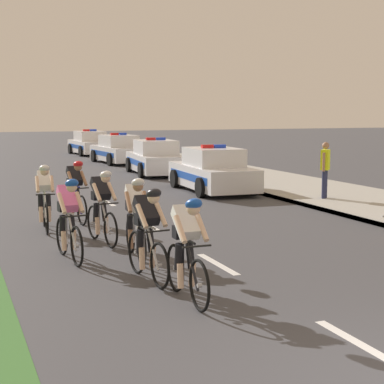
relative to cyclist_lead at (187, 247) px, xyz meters
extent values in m
cube|color=#A3A099|center=(8.30, 10.14, -0.73)|extent=(4.07, 60.00, 0.12)
cube|color=#9E9E99|center=(6.35, 10.14, -0.72)|extent=(0.16, 60.00, 0.13)
cube|color=white|center=(1.28, -2.23, -0.78)|extent=(0.14, 1.60, 0.01)
cube|color=white|center=(1.28, 1.77, -0.78)|extent=(0.14, 1.60, 0.01)
cube|color=white|center=(1.28, 5.77, -0.78)|extent=(0.14, 1.60, 0.01)
cube|color=white|center=(1.28, 9.77, -0.78)|extent=(0.14, 1.60, 0.01)
torus|color=black|center=(-0.01, -0.48, -0.42)|extent=(0.06, 0.72, 0.72)
cylinder|color=#99999E|center=(-0.01, -0.48, -0.42)|extent=(0.06, 0.06, 0.06)
torus|color=black|center=(0.01, 0.52, -0.42)|extent=(0.06, 0.72, 0.72)
cylinder|color=#99999E|center=(0.01, 0.52, -0.42)|extent=(0.06, 0.06, 0.06)
cylinder|color=black|center=(0.00, -0.03, 0.11)|extent=(0.05, 0.55, 0.04)
cylinder|color=black|center=(0.00, -0.20, -0.21)|extent=(0.05, 0.48, 0.63)
cylinder|color=black|center=(0.00, 0.17, -0.19)|extent=(0.04, 0.04, 0.65)
cylinder|color=black|center=(-0.01, -0.38, 0.09)|extent=(0.42, 0.04, 0.03)
cube|color=black|center=(0.00, 0.17, 0.15)|extent=(0.10, 0.22, 0.05)
cube|color=white|center=(0.00, 0.05, 0.35)|extent=(0.29, 0.55, 0.46)
cube|color=black|center=(0.00, 0.16, 0.19)|extent=(0.28, 0.21, 0.18)
cylinder|color=black|center=(0.09, 0.11, -0.15)|extent=(0.12, 0.23, 0.40)
cylinder|color=beige|center=(0.09, 0.03, -0.41)|extent=(0.09, 0.16, 0.36)
cylinder|color=black|center=(-0.09, 0.11, -0.15)|extent=(0.11, 0.17, 0.40)
cylinder|color=beige|center=(-0.09, 0.03, -0.41)|extent=(0.09, 0.12, 0.36)
cylinder|color=beige|center=(0.16, -0.17, 0.30)|extent=(0.09, 0.40, 0.35)
cylinder|color=beige|center=(-0.16, -0.16, 0.30)|extent=(0.09, 0.40, 0.35)
sphere|color=beige|center=(-0.01, -0.25, 0.59)|extent=(0.19, 0.19, 0.19)
ellipsoid|color=blue|center=(-0.01, -0.26, 0.66)|extent=(0.24, 0.32, 0.24)
torus|color=black|center=(-0.16, 0.73, -0.42)|extent=(0.09, 0.73, 0.72)
cylinder|color=#99999E|center=(-0.16, 0.73, -0.42)|extent=(0.06, 0.06, 0.06)
torus|color=black|center=(-0.23, 1.72, -0.42)|extent=(0.09, 0.73, 0.72)
cylinder|color=#99999E|center=(-0.23, 1.72, -0.42)|extent=(0.06, 0.06, 0.06)
cylinder|color=silver|center=(-0.19, 1.18, 0.11)|extent=(0.07, 0.55, 0.04)
cylinder|color=silver|center=(-0.18, 1.00, -0.21)|extent=(0.07, 0.48, 0.63)
cylinder|color=silver|center=(-0.21, 1.37, -0.19)|extent=(0.04, 0.04, 0.65)
cylinder|color=black|center=(-0.17, 0.83, 0.09)|extent=(0.42, 0.06, 0.03)
cube|color=black|center=(-0.21, 1.37, 0.15)|extent=(0.11, 0.23, 0.05)
cube|color=black|center=(-0.20, 1.25, 0.35)|extent=(0.32, 0.56, 0.46)
cube|color=black|center=(-0.21, 1.36, 0.19)|extent=(0.29, 0.22, 0.18)
cylinder|color=black|center=(-0.11, 1.32, -0.15)|extent=(0.13, 0.23, 0.40)
cylinder|color=beige|center=(-0.11, 1.24, -0.41)|extent=(0.10, 0.16, 0.36)
cylinder|color=black|center=(-0.29, 1.31, -0.15)|extent=(0.12, 0.18, 0.40)
cylinder|color=beige|center=(-0.29, 1.23, -0.41)|extent=(0.10, 0.13, 0.36)
cylinder|color=beige|center=(-0.03, 1.05, 0.30)|extent=(0.10, 0.41, 0.35)
cylinder|color=beige|center=(-0.34, 1.02, 0.30)|extent=(0.10, 0.41, 0.35)
sphere|color=beige|center=(-0.18, 0.95, 0.59)|extent=(0.19, 0.19, 0.19)
ellipsoid|color=black|center=(-0.18, 0.94, 0.66)|extent=(0.25, 0.33, 0.24)
torus|color=black|center=(0.00, 2.20, -0.42)|extent=(0.11, 0.73, 0.72)
cylinder|color=#99999E|center=(0.00, 2.20, -0.42)|extent=(0.07, 0.07, 0.06)
torus|color=black|center=(0.09, 3.19, -0.42)|extent=(0.11, 0.73, 0.72)
cylinder|color=#99999E|center=(0.09, 3.19, -0.42)|extent=(0.07, 0.07, 0.06)
cylinder|color=white|center=(0.04, 2.64, 0.11)|extent=(0.09, 0.55, 0.04)
cylinder|color=white|center=(0.02, 2.47, -0.21)|extent=(0.08, 0.48, 0.63)
cylinder|color=white|center=(0.06, 2.84, -0.19)|extent=(0.04, 0.04, 0.65)
cylinder|color=black|center=(0.01, 2.30, 0.09)|extent=(0.42, 0.07, 0.03)
cube|color=black|center=(0.06, 2.84, 0.15)|extent=(0.12, 0.23, 0.05)
cube|color=white|center=(0.05, 2.72, 0.35)|extent=(0.33, 0.57, 0.46)
cube|color=black|center=(0.06, 2.83, 0.19)|extent=(0.30, 0.22, 0.18)
cylinder|color=black|center=(0.14, 2.78, -0.15)|extent=(0.13, 0.23, 0.40)
cylinder|color=#9E7051|center=(0.13, 2.70, -0.41)|extent=(0.10, 0.16, 0.36)
cylinder|color=black|center=(-0.04, 2.79, -0.15)|extent=(0.12, 0.18, 0.40)
cylinder|color=#9E7051|center=(-0.05, 2.71, -0.41)|extent=(0.10, 0.13, 0.36)
cylinder|color=#9E7051|center=(0.19, 2.49, 0.30)|extent=(0.11, 0.41, 0.35)
cylinder|color=#9E7051|center=(-0.13, 2.52, 0.30)|extent=(0.11, 0.41, 0.35)
sphere|color=#9E7051|center=(0.02, 2.42, 0.59)|extent=(0.19, 0.19, 0.19)
ellipsoid|color=white|center=(0.02, 2.41, 0.66)|extent=(0.26, 0.33, 0.24)
torus|color=black|center=(-1.07, 2.53, -0.42)|extent=(0.11, 0.73, 0.72)
cylinder|color=#99999E|center=(-1.07, 2.53, -0.42)|extent=(0.06, 0.06, 0.06)
torus|color=black|center=(-1.16, 3.52, -0.42)|extent=(0.11, 0.73, 0.72)
cylinder|color=#99999E|center=(-1.16, 3.52, -0.42)|extent=(0.06, 0.06, 0.06)
cylinder|color=silver|center=(-1.11, 2.98, 0.11)|extent=(0.08, 0.55, 0.04)
cylinder|color=silver|center=(-1.09, 2.80, -0.21)|extent=(0.08, 0.48, 0.63)
cylinder|color=silver|center=(-1.13, 3.18, -0.19)|extent=(0.04, 0.04, 0.65)
cylinder|color=black|center=(-1.08, 2.63, 0.09)|extent=(0.42, 0.06, 0.03)
cube|color=black|center=(-1.13, 3.18, 0.15)|extent=(0.12, 0.23, 0.05)
cube|color=pink|center=(-1.12, 3.05, 0.35)|extent=(0.33, 0.56, 0.47)
cube|color=black|center=(-1.13, 3.17, 0.19)|extent=(0.30, 0.22, 0.18)
cylinder|color=black|center=(-1.03, 3.12, -0.15)|extent=(0.13, 0.23, 0.40)
cylinder|color=beige|center=(-1.02, 3.04, -0.41)|extent=(0.10, 0.16, 0.36)
cylinder|color=black|center=(-1.21, 3.11, -0.15)|extent=(0.12, 0.18, 0.40)
cylinder|color=beige|center=(-1.20, 3.03, -0.41)|extent=(0.10, 0.13, 0.36)
cylinder|color=beige|center=(-0.94, 2.85, 0.30)|extent=(0.11, 0.41, 0.35)
cylinder|color=beige|center=(-1.26, 2.82, 0.30)|extent=(0.11, 0.41, 0.35)
sphere|color=beige|center=(-1.09, 2.75, 0.59)|extent=(0.19, 0.19, 0.19)
ellipsoid|color=blue|center=(-1.09, 2.74, 0.66)|extent=(0.26, 0.33, 0.24)
torus|color=black|center=(-0.16, 3.73, -0.42)|extent=(0.13, 0.72, 0.72)
cylinder|color=#99999E|center=(-0.16, 3.73, -0.42)|extent=(0.07, 0.07, 0.06)
torus|color=black|center=(-0.28, 4.72, -0.42)|extent=(0.13, 0.72, 0.72)
cylinder|color=#99999E|center=(-0.28, 4.72, -0.42)|extent=(0.07, 0.07, 0.06)
cylinder|color=silver|center=(-0.21, 4.18, 0.11)|extent=(0.10, 0.55, 0.04)
cylinder|color=silver|center=(-0.19, 4.00, -0.21)|extent=(0.10, 0.48, 0.63)
cylinder|color=silver|center=(-0.24, 4.38, -0.19)|extent=(0.04, 0.04, 0.65)
cylinder|color=black|center=(-0.17, 3.83, 0.09)|extent=(0.42, 0.08, 0.03)
cube|color=black|center=(-0.24, 4.38, 0.15)|extent=(0.13, 0.23, 0.05)
cube|color=black|center=(-0.22, 4.25, 0.35)|extent=(0.34, 0.57, 0.46)
cube|color=black|center=(-0.23, 4.37, 0.19)|extent=(0.30, 0.23, 0.18)
cylinder|color=black|center=(-0.14, 4.33, -0.15)|extent=(0.14, 0.23, 0.40)
cylinder|color=beige|center=(-0.13, 4.25, -0.41)|extent=(0.11, 0.16, 0.36)
cylinder|color=black|center=(-0.32, 4.31, -0.15)|extent=(0.13, 0.18, 0.40)
cylinder|color=beige|center=(-0.31, 4.23, -0.41)|extent=(0.10, 0.13, 0.36)
cylinder|color=beige|center=(-0.04, 4.06, 0.30)|extent=(0.12, 0.41, 0.35)
cylinder|color=beige|center=(-0.35, 4.02, 0.30)|extent=(0.12, 0.41, 0.35)
sphere|color=beige|center=(-0.18, 3.95, 0.59)|extent=(0.19, 0.19, 0.19)
ellipsoid|color=white|center=(-0.18, 3.94, 0.66)|extent=(0.27, 0.34, 0.24)
torus|color=black|center=(-0.19, 6.35, -0.42)|extent=(0.12, 0.72, 0.72)
cylinder|color=#99999E|center=(-0.19, 6.35, -0.42)|extent=(0.07, 0.07, 0.06)
torus|color=black|center=(-0.29, 7.35, -0.42)|extent=(0.12, 0.72, 0.72)
cylinder|color=#99999E|center=(-0.29, 7.35, -0.42)|extent=(0.07, 0.07, 0.06)
cylinder|color=#1E1E99|center=(-0.23, 6.80, 0.11)|extent=(0.10, 0.55, 0.04)
cylinder|color=#1E1E99|center=(-0.21, 6.63, -0.21)|extent=(0.09, 0.48, 0.63)
cylinder|color=#1E1E99|center=(-0.26, 7.00, -0.19)|extent=(0.04, 0.04, 0.65)
cylinder|color=black|center=(-0.20, 6.45, 0.09)|extent=(0.42, 0.07, 0.03)
cube|color=black|center=(-0.26, 7.00, 0.15)|extent=(0.12, 0.23, 0.05)
cube|color=black|center=(-0.24, 6.87, 0.35)|extent=(0.34, 0.57, 0.46)
cube|color=black|center=(-0.25, 6.99, 0.19)|extent=(0.30, 0.23, 0.18)
cylinder|color=black|center=(-0.16, 6.95, -0.15)|extent=(0.13, 0.23, 0.40)
cylinder|color=#9E7051|center=(-0.15, 6.87, -0.41)|extent=(0.11, 0.16, 0.36)
cylinder|color=black|center=(-0.34, 6.93, -0.15)|extent=(0.13, 0.18, 0.40)
cylinder|color=#9E7051|center=(-0.33, 6.85, -0.41)|extent=(0.10, 0.13, 0.36)
cylinder|color=#9E7051|center=(-0.06, 6.68, 0.30)|extent=(0.12, 0.41, 0.35)
cylinder|color=#9E7051|center=(-0.38, 6.64, 0.30)|extent=(0.12, 0.41, 0.35)
sphere|color=#9E7051|center=(-0.21, 6.58, 0.59)|extent=(0.19, 0.19, 0.19)
ellipsoid|color=red|center=(-0.21, 6.57, 0.66)|extent=(0.26, 0.34, 0.24)
torus|color=black|center=(-1.13, 5.55, -0.42)|extent=(0.10, 0.73, 0.72)
cylinder|color=#99999E|center=(-1.13, 5.55, -0.42)|extent=(0.06, 0.06, 0.06)
torus|color=black|center=(-1.05, 6.55, -0.42)|extent=(0.10, 0.73, 0.72)
cylinder|color=#99999E|center=(-1.05, 6.55, -0.42)|extent=(0.06, 0.06, 0.06)
cylinder|color=white|center=(-1.10, 6.00, 0.11)|extent=(0.08, 0.55, 0.04)
cylinder|color=white|center=(-1.11, 5.82, -0.21)|extent=(0.08, 0.48, 0.63)
cylinder|color=white|center=(-1.08, 6.20, -0.19)|extent=(0.04, 0.04, 0.65)
cylinder|color=black|center=(-1.13, 5.65, 0.09)|extent=(0.42, 0.06, 0.03)
cube|color=black|center=(-1.08, 6.20, 0.15)|extent=(0.12, 0.23, 0.05)
cube|color=white|center=(-1.09, 6.07, 0.35)|extent=(0.32, 0.57, 0.44)
cube|color=black|center=(-1.08, 6.19, 0.19)|extent=(0.30, 0.22, 0.18)
cylinder|color=black|center=(-0.99, 6.13, -0.15)|extent=(0.13, 0.23, 0.40)
cylinder|color=beige|center=(-1.00, 6.05, -0.41)|extent=(0.10, 0.16, 0.36)
cylinder|color=black|center=(-1.17, 6.15, -0.15)|extent=(0.12, 0.18, 0.40)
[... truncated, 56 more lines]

